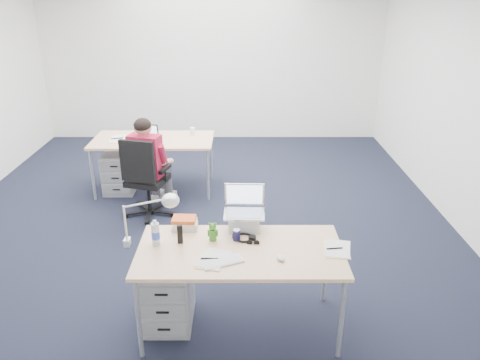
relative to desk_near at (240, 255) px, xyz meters
name	(u,v)px	position (x,y,z in m)	size (l,w,h in m)	color
floor	(199,225)	(-0.49, 1.77, -0.68)	(7.00, 7.00, 0.00)	black
room	(193,80)	(-0.49, 1.77, 1.03)	(6.02, 7.02, 2.80)	white
desk_near	(240,255)	(0.00, 0.00, 0.00)	(1.60, 0.80, 0.73)	#DCAA7F
desk_far	(153,142)	(-1.17, 2.83, 0.00)	(1.60, 0.80, 0.73)	#DCAA7F
office_chair	(148,194)	(-1.12, 2.03, -0.40)	(0.79, 0.79, 1.02)	black
seated_person	(151,164)	(-1.09, 2.20, -0.07)	(0.48, 0.72, 1.21)	#B11939
drawer_pedestal_near	(168,293)	(-0.60, 0.07, -0.41)	(0.40, 0.50, 0.55)	#ADB0B3
drawer_pedestal_far	(120,172)	(-1.64, 2.80, -0.41)	(0.40, 0.50, 0.55)	#ADB0B3
silver_laptop	(244,209)	(0.03, 0.35, 0.22)	(0.34, 0.26, 0.36)	silver
wireless_keyboard	(222,261)	(-0.13, -0.18, 0.05)	(0.31, 0.13, 0.02)	white
computer_mouse	(281,258)	(0.30, -0.15, 0.06)	(0.05, 0.09, 0.03)	white
headphones	(244,237)	(0.03, 0.17, 0.06)	(0.20, 0.15, 0.03)	black
can_koozie	(237,235)	(-0.03, 0.15, 0.09)	(0.06, 0.06, 0.10)	#181645
water_bottle	(155,232)	(-0.66, 0.08, 0.15)	(0.07, 0.07, 0.21)	silver
bear_figurine	(213,231)	(-0.22, 0.15, 0.13)	(0.08, 0.06, 0.16)	#22711E
book_stack	(185,223)	(-0.47, 0.35, 0.09)	(0.21, 0.16, 0.09)	silver
cordless_phone	(180,234)	(-0.48, 0.10, 0.13)	(0.04, 0.03, 0.16)	black
papers_left	(212,260)	(-0.21, -0.15, 0.05)	(0.20, 0.28, 0.01)	#FFE593
papers_right	(337,249)	(0.75, -0.01, 0.05)	(0.19, 0.27, 0.01)	#FFE593
sunglasses	(253,243)	(0.10, 0.08, 0.06)	(0.10, 0.05, 0.02)	black
desk_lamp	(143,219)	(-0.75, 0.07, 0.28)	(0.41, 0.15, 0.46)	silver
dark_laptop	(143,134)	(-1.25, 2.66, 0.17)	(0.33, 0.32, 0.24)	black
far_cup	(192,131)	(-0.65, 3.03, 0.10)	(0.07, 0.07, 0.10)	white
far_papers	(119,139)	(-1.61, 2.81, 0.05)	(0.24, 0.34, 0.01)	white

